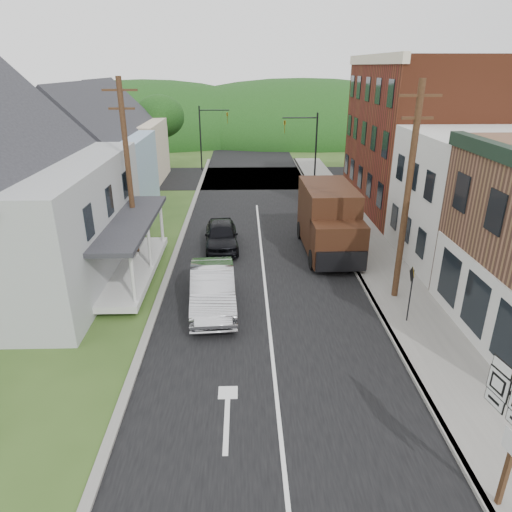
{
  "coord_description": "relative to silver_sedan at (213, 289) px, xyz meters",
  "views": [
    {
      "loc": [
        -0.95,
        -14.05,
        9.4
      ],
      "look_at": [
        -0.46,
        3.19,
        2.2
      ],
      "focal_mm": 32.0,
      "sensor_mm": 36.0,
      "label": 1
    }
  ],
  "objects": [
    {
      "name": "ground",
      "position": [
        2.27,
        -2.92,
        -0.85
      ],
      "size": [
        120.0,
        120.0,
        0.0
      ],
      "primitive_type": "plane",
      "color": "#2D4719",
      "rests_on": "ground"
    },
    {
      "name": "road",
      "position": [
        2.27,
        7.08,
        -0.85
      ],
      "size": [
        9.0,
        90.0,
        0.02
      ],
      "primitive_type": "cube",
      "color": "black",
      "rests_on": "ground"
    },
    {
      "name": "cross_road",
      "position": [
        2.27,
        24.08,
        -0.85
      ],
      "size": [
        60.0,
        9.0,
        0.02
      ],
      "primitive_type": "cube",
      "color": "black",
      "rests_on": "ground"
    },
    {
      "name": "sidewalk_right",
      "position": [
        8.17,
        5.08,
        -0.77
      ],
      "size": [
        2.8,
        55.0,
        0.15
      ],
      "primitive_type": "cube",
      "color": "slate",
      "rests_on": "ground"
    },
    {
      "name": "curb_right",
      "position": [
        6.82,
        5.08,
        -0.77
      ],
      "size": [
        0.2,
        55.0,
        0.15
      ],
      "primitive_type": "cube",
      "color": "slate",
      "rests_on": "ground"
    },
    {
      "name": "curb_left",
      "position": [
        -2.38,
        5.08,
        -0.79
      ],
      "size": [
        0.3,
        55.0,
        0.12
      ],
      "primitive_type": "cube",
      "color": "slate",
      "rests_on": "ground"
    },
    {
      "name": "storefront_white",
      "position": [
        13.57,
        4.58,
        2.4
      ],
      "size": [
        8.0,
        7.0,
        6.5
      ],
      "primitive_type": "cube",
      "color": "silver",
      "rests_on": "ground"
    },
    {
      "name": "storefront_red",
      "position": [
        13.57,
        14.08,
        4.15
      ],
      "size": [
        8.0,
        12.0,
        10.0
      ],
      "primitive_type": "cube",
      "color": "#612A17",
      "rests_on": "ground"
    },
    {
      "name": "house_blue",
      "position": [
        -8.73,
        14.08,
        2.84
      ],
      "size": [
        7.14,
        8.16,
        7.28
      ],
      "color": "#90B1C4",
      "rests_on": "ground"
    },
    {
      "name": "house_cream",
      "position": [
        -9.23,
        23.08,
        2.84
      ],
      "size": [
        7.14,
        8.16,
        7.28
      ],
      "color": "beige",
      "rests_on": "ground"
    },
    {
      "name": "utility_pole_right",
      "position": [
        7.87,
        0.58,
        3.81
      ],
      "size": [
        1.6,
        0.26,
        9.0
      ],
      "color": "#472D19",
      "rests_on": "ground"
    },
    {
      "name": "utility_pole_left",
      "position": [
        -4.23,
        5.08,
        3.81
      ],
      "size": [
        1.6,
        0.26,
        9.0
      ],
      "color": "#472D19",
      "rests_on": "ground"
    },
    {
      "name": "traffic_signal_right",
      "position": [
        6.57,
        20.58,
        2.91
      ],
      "size": [
        2.87,
        0.2,
        6.0
      ],
      "color": "black",
      "rests_on": "ground"
    },
    {
      "name": "traffic_signal_left",
      "position": [
        -2.03,
        27.58,
        2.91
      ],
      "size": [
        2.87,
        0.2,
        6.0
      ],
      "color": "black",
      "rests_on": "ground"
    },
    {
      "name": "tree_left_d",
      "position": [
        -6.73,
        29.08,
        4.04
      ],
      "size": [
        4.8,
        4.8,
        6.94
      ],
      "color": "#382616",
      "rests_on": "ground"
    },
    {
      "name": "forested_ridge",
      "position": [
        2.27,
        52.08,
        -0.85
      ],
      "size": [
        90.0,
        30.0,
        16.0
      ],
      "primitive_type": "ellipsoid",
      "color": "black",
      "rests_on": "ground"
    },
    {
      "name": "silver_sedan",
      "position": [
        0.0,
        0.0,
        0.0
      ],
      "size": [
        2.17,
        5.27,
        1.7
      ],
      "primitive_type": "imported",
      "rotation": [
        0.0,
        0.0,
        0.07
      ],
      "color": "#B6B6BB",
      "rests_on": "ground"
    },
    {
      "name": "dark_sedan",
      "position": [
        0.07,
        6.77,
        -0.1
      ],
      "size": [
        2.05,
        4.51,
        1.5
      ],
      "primitive_type": "imported",
      "rotation": [
        0.0,
        0.0,
        0.06
      ],
      "color": "black",
      "rests_on": "ground"
    },
    {
      "name": "delivery_van",
      "position": [
        5.87,
        6.0,
        0.95
      ],
      "size": [
        2.75,
        6.41,
        3.56
      ],
      "rotation": [
        0.0,
        0.0,
        0.02
      ],
      "color": "#32190D",
      "rests_on": "ground"
    },
    {
      "name": "warning_sign",
      "position": [
        7.67,
        -1.56,
        0.78
      ],
      "size": [
        0.13,
        0.64,
        2.32
      ],
      "rotation": [
        0.0,
        0.0,
        -0.1
      ],
      "color": "black",
      "rests_on": "sidewalk_right"
    }
  ]
}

